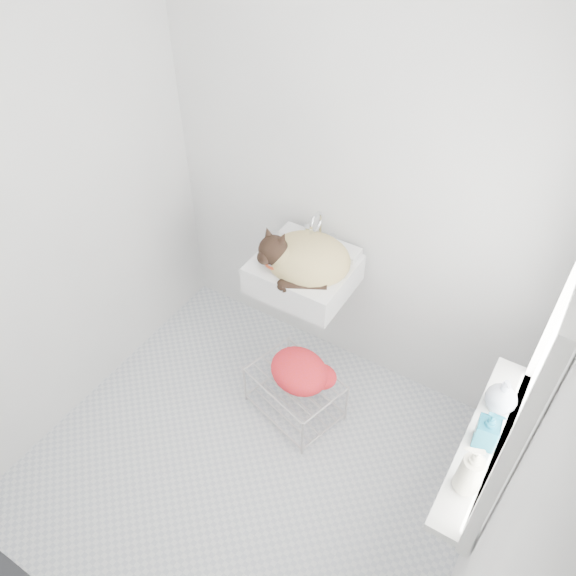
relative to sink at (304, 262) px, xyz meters
The scene contains 15 objects.
floor 1.13m from the sink, 79.82° to the right, with size 2.20×2.00×0.02m, color silver.
back_wall 0.50m from the sink, 62.93° to the left, with size 2.20×0.02×2.50m, color white.
right_wall 1.49m from the sink, 30.97° to the right, with size 0.02×2.00×2.50m, color white.
left_wall 1.28m from the sink, 142.58° to the right, with size 0.02×2.00×2.50m, color white.
window_glass 1.42m from the sink, 23.91° to the right, with size 0.01×0.80×1.00m, color white.
window_frame 1.41m from the sink, 24.18° to the right, with size 0.04×0.90×1.10m, color white.
windowsill 1.26m from the sink, 25.29° to the right, with size 0.16×0.88×0.04m, color white.
sink is the anchor object (origin of this frame).
faucet 0.23m from the sink, 90.00° to the left, with size 0.19×0.13×0.19m, color silver, non-canonical shape.
cat 0.05m from the sink, 55.88° to the right, with size 0.51×0.45×0.29m.
wire_rack 0.77m from the sink, 66.06° to the right, with size 0.49×0.34×0.29m, color #BEBABA.
towel 0.63m from the sink, 62.24° to the right, with size 0.35×0.25×0.14m, color red.
bottle_a 1.37m from the sink, 34.41° to the right, with size 0.08×0.08×0.21m, color silver.
bottle_b 1.26m from the sink, 26.25° to the right, with size 0.08×0.09×0.19m, color #105C78.
bottle_c 1.19m from the sink, 17.95° to the right, with size 0.13×0.13×0.16m, color silver.
Camera 1 is at (0.99, -1.23, 2.79)m, focal length 35.52 mm.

